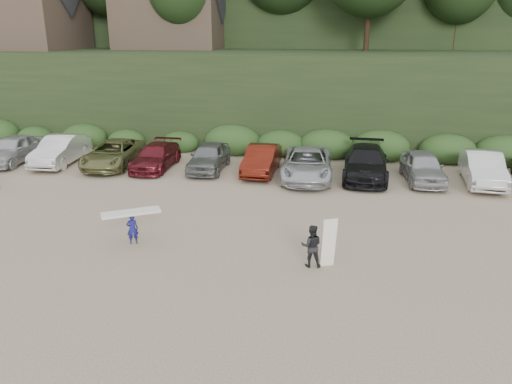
# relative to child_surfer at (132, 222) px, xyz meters

# --- Properties ---
(ground) EXTENTS (120.00, 120.00, 0.00)m
(ground) POSITION_rel_child_surfer_xyz_m (5.80, -0.10, -0.86)
(ground) COLOR tan
(ground) RESTS_ON ground
(parked_cars) EXTENTS (34.48, 6.36, 1.64)m
(parked_cars) POSITION_rel_child_surfer_xyz_m (4.55, 9.99, -0.10)
(parked_cars) COLOR #B2B2B7
(parked_cars) RESTS_ON ground
(child_surfer) EXTENTS (2.12, 1.59, 1.27)m
(child_surfer) POSITION_rel_child_surfer_xyz_m (0.00, 0.00, 0.00)
(child_surfer) COLOR navy
(child_surfer) RESTS_ON ground
(adult_surfer) EXTENTS (1.21, 0.62, 1.74)m
(adult_surfer) POSITION_rel_child_surfer_xyz_m (6.70, -0.73, -0.11)
(adult_surfer) COLOR black
(adult_surfer) RESTS_ON ground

